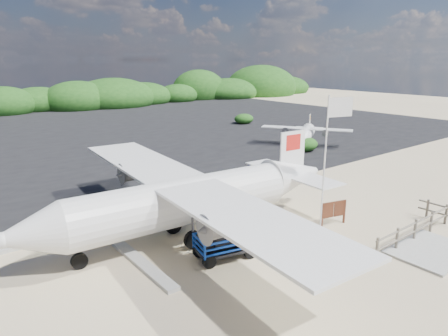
# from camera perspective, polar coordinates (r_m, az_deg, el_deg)

# --- Properties ---
(ground) EXTENTS (160.00, 160.00, 0.00)m
(ground) POSITION_cam_1_polar(r_m,az_deg,el_deg) (18.18, 1.93, -9.98)
(ground) COLOR beige
(asphalt_apron) EXTENTS (90.00, 50.00, 0.04)m
(asphalt_apron) POSITION_cam_1_polar(r_m,az_deg,el_deg) (44.55, -23.77, 3.92)
(asphalt_apron) COLOR #B2B2B2
(asphalt_apron) RESTS_ON ground
(lagoon) EXTENTS (9.00, 7.00, 0.40)m
(lagoon) POSITION_cam_1_polar(r_m,az_deg,el_deg) (16.13, -28.44, -15.45)
(lagoon) COLOR #B2B2B2
(lagoon) RESTS_ON ground
(walkway_pad) EXTENTS (3.50, 2.50, 0.10)m
(walkway_pad) POSITION_cam_1_polar(r_m,az_deg,el_deg) (19.05, 27.46, -10.58)
(walkway_pad) COLOR #B2B2B2
(walkway_pad) RESTS_ON ground
(vegetation_band) EXTENTS (124.00, 8.00, 4.40)m
(vegetation_band) POSITION_cam_1_polar(r_m,az_deg,el_deg) (68.83, -29.20, 6.85)
(vegetation_band) COLOR #B2B2B2
(vegetation_band) RESTS_ON ground
(fence) EXTENTS (6.40, 2.00, 1.10)m
(fence) POSITION_cam_1_polar(r_m,az_deg,el_deg) (19.83, 25.45, -9.32)
(fence) COLOR #B2B2B2
(fence) RESTS_ON ground
(baggage_cart) EXTENTS (2.76, 1.93, 1.26)m
(baggage_cart) POSITION_cam_1_polar(r_m,az_deg,el_deg) (16.54, 0.10, -12.67)
(baggage_cart) COLOR #0B33A6
(baggage_cart) RESTS_ON ground
(flagpole) EXTENTS (1.36, 0.86, 6.31)m
(flagpole) POSITION_cam_1_polar(r_m,az_deg,el_deg) (19.09, 13.51, -9.14)
(flagpole) COLOR white
(flagpole) RESTS_ON ground
(signboard) EXTENTS (1.47, 0.52, 1.22)m
(signboard) POSITION_cam_1_polar(r_m,az_deg,el_deg) (20.24, 15.25, -7.83)
(signboard) COLOR #562A18
(signboard) RESTS_ON ground
(crew_a) EXTENTS (0.80, 0.62, 1.96)m
(crew_a) POSITION_cam_1_polar(r_m,az_deg,el_deg) (19.74, -1.32, -4.80)
(crew_a) COLOR #14174D
(crew_a) RESTS_ON ground
(crew_b) EXTENTS (1.04, 0.86, 1.97)m
(crew_b) POSITION_cam_1_polar(r_m,az_deg,el_deg) (21.34, -5.16, -3.29)
(crew_b) COLOR #14174D
(crew_b) RESTS_ON ground
(crew_c) EXTENTS (1.16, 0.59, 1.90)m
(crew_c) POSITION_cam_1_polar(r_m,az_deg,el_deg) (23.64, 3.80, -1.50)
(crew_c) COLOR #14174D
(crew_c) RESTS_ON ground
(aircraft_large) EXTENTS (19.51, 19.51, 5.45)m
(aircraft_large) POSITION_cam_1_polar(r_m,az_deg,el_deg) (48.17, -4.39, 5.92)
(aircraft_large) COLOR #B2B2B2
(aircraft_large) RESTS_ON ground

